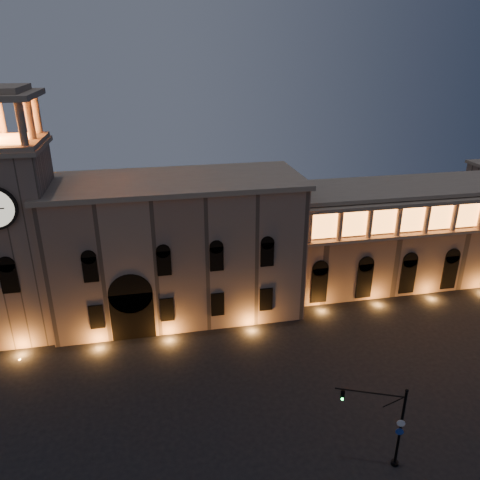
% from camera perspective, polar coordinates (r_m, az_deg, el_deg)
% --- Properties ---
extents(ground, '(160.00, 160.00, 0.00)m').
position_cam_1_polar(ground, '(45.80, -1.95, -21.86)').
color(ground, black).
rests_on(ground, ground).
extents(government_building, '(30.80, 12.80, 17.60)m').
position_cam_1_polar(government_building, '(59.16, -7.66, -0.89)').
color(government_building, '#8E705C').
rests_on(government_building, ground).
extents(clock_tower, '(9.80, 9.80, 32.40)m').
position_cam_1_polar(clock_tower, '(58.85, -25.94, 0.74)').
color(clock_tower, '#8E705C').
rests_on(clock_tower, ground).
extents(colonnade_wing, '(40.60, 11.50, 14.50)m').
position_cam_1_polar(colonnade_wing, '(71.84, 20.45, 0.88)').
color(colonnade_wing, '#886B57').
rests_on(colonnade_wing, ground).
extents(traffic_light, '(5.29, 2.45, 7.79)m').
position_cam_1_polar(traffic_light, '(41.84, 17.63, -20.65)').
color(traffic_light, black).
rests_on(traffic_light, ground).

